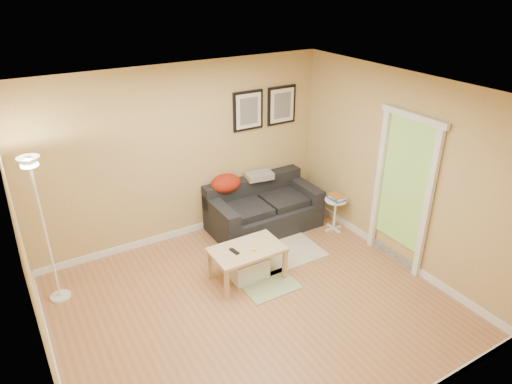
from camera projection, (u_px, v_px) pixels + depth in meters
floor at (253, 305)px, 5.58m from camera, size 4.50×4.50×0.00m
ceiling at (252, 95)px, 4.43m from camera, size 4.50×4.50×0.00m
wall_back at (182, 155)px, 6.55m from camera, size 4.50×0.00×4.50m
wall_front at (385, 320)px, 3.46m from camera, size 4.50×0.00×4.50m
wall_left at (30, 275)px, 3.98m from camera, size 0.00×4.00×4.00m
wall_right at (399, 171)px, 6.04m from camera, size 0.00×4.00×4.00m
baseboard_back at (188, 230)px, 7.09m from camera, size 4.50×0.02×0.10m
baseboard_left at (59, 377)px, 4.53m from camera, size 0.02×4.00×0.10m
baseboard_right at (386, 250)px, 6.58m from camera, size 0.02×4.00×0.10m
sofa at (264, 206)px, 7.10m from camera, size 1.70×0.90×0.75m
red_throw at (226, 183)px, 6.93m from camera, size 0.48×0.36×0.28m
plaid_throw at (259, 176)px, 7.17m from camera, size 0.45×0.32×0.10m
framed_print_left at (248, 111)px, 6.81m from camera, size 0.50×0.04×0.60m
framed_print_right at (282, 105)px, 7.08m from camera, size 0.50×0.04×0.60m
area_rug at (277, 253)px, 6.59m from camera, size 1.25×0.85×0.01m
green_runner at (270, 286)px, 5.91m from camera, size 0.70×0.50×0.01m
coffee_table at (247, 263)px, 5.97m from camera, size 1.00×0.69×0.47m
remote_control at (234, 251)px, 5.79m from camera, size 0.08×0.17×0.02m
tape_roll at (254, 249)px, 5.82m from camera, size 0.07×0.07×0.03m
storage_bin at (248, 267)px, 6.03m from camera, size 0.50×0.37×0.31m
side_table at (335, 214)px, 7.10m from camera, size 0.34×0.34×0.52m
book_stack at (337, 197)px, 6.97m from camera, size 0.20×0.26×0.08m
floor_lamp at (46, 236)px, 5.32m from camera, size 0.25×0.25×1.90m
doorway at (402, 194)px, 6.02m from camera, size 0.12×1.01×2.13m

